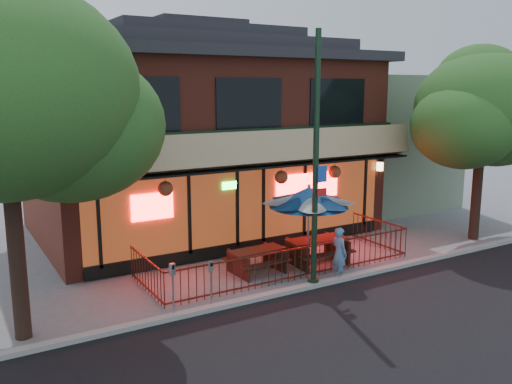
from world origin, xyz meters
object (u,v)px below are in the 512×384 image
Objects in this scene: pedestrian at (339,253)px; parking_meter_far at (173,281)px; street_light at (316,175)px; picnic_table_left at (257,257)px; street_tree_left at (3,79)px; street_tree_right at (482,103)px; picnic_table_right at (317,247)px; patio_umbrella at (309,197)px; parking_meter_near at (211,277)px.

pedestrian reaches higher than parking_meter_far.
picnic_table_left is (-0.80, 1.77, -2.67)m from street_light.
street_tree_left is 15.52m from street_tree_right.
street_tree_left reaches higher than picnic_table_right.
street_tree_right is 2.61× the size of patio_umbrella.
street_tree_left is 3.96× the size of picnic_table_right.
pedestrian is 1.24× the size of parking_meter_near.
picnic_table_right is at bearing 4.70° from street_tree_left.
street_tree_right reaches higher than picnic_table_right.
patio_umbrella is (-0.66, -0.40, 1.75)m from picnic_table_right.
parking_meter_far is at bearing -175.40° from street_tree_right.
patio_umbrella reaches higher than pedestrian.
parking_meter_near is (4.27, -0.79, -4.82)m from street_tree_left.
street_tree_right is at bearing 5.02° from parking_meter_near.
picnic_table_right is 1.49× the size of parking_meter_far.
picnic_table_left is at bearing 36.53° from parking_meter_near.
patio_umbrella is at bearing -25.40° from picnic_table_left.
pedestrian is at bearing 0.70° from parking_meter_near.
parking_meter_near is at bearing 179.95° from street_light.
street_tree_right reaches higher than parking_meter_far.
parking_meter_near is (-2.38, -1.77, 0.37)m from picnic_table_left.
street_tree_left reaches higher than parking_meter_far.
street_tree_left reaches higher than picnic_table_left.
street_tree_right is at bearing -84.55° from pedestrian.
picnic_table_left is at bearing 43.54° from pedestrian.
picnic_table_left is at bearing 114.41° from street_light.
picnic_table_right is at bearing 31.34° from patio_umbrella.
patio_umbrella reaches higher than parking_meter_far.
street_light is at bearing -129.91° from picnic_table_right.
street_tree_right reaches higher than patio_umbrella.
pedestrian is at bearing -102.05° from picnic_table_right.
street_tree_right is 7.91m from patio_umbrella.
picnic_table_right is (1.26, 1.51, -2.61)m from street_light.
parking_meter_near is (-11.23, -0.99, -4.11)m from street_tree_right.
pedestrian is (-7.09, -0.94, -4.18)m from street_tree_right.
pedestrian is at bearing 0.56° from parking_meter_far.
pedestrian is at bearing -5.00° from street_tree_left.
street_light is 3.26m from picnic_table_right.
street_light is 5.59× the size of parking_meter_near.
street_tree_left is 8.74m from patio_umbrella.
street_tree_right is at bearing 7.01° from street_light.
pedestrian is (8.41, -0.74, -4.89)m from street_tree_left.
pedestrian is at bearing -44.39° from picnic_table_left.
picnic_table_left is 3.86m from parking_meter_far.
picnic_table_left is at bearing 174.96° from street_tree_right.
street_light is 4.50× the size of pedestrian.
parking_meter_far is at bearing 88.49° from pedestrian.
street_light is 4.75m from parking_meter_far.
street_light is 3.45× the size of picnic_table_right.
street_tree_right is 4.51× the size of pedestrian.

